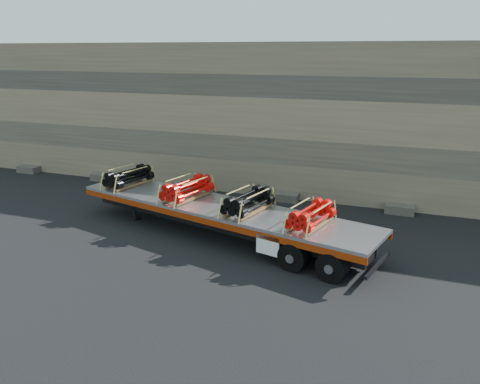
% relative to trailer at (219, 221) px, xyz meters
% --- Properties ---
extents(ground, '(120.00, 120.00, 0.00)m').
position_rel_trailer_xyz_m(ground, '(-0.78, 0.31, -0.60)').
color(ground, black).
rests_on(ground, ground).
extents(rock_wall, '(44.00, 3.00, 7.00)m').
position_rel_trailer_xyz_m(rock_wall, '(-0.78, 6.81, 2.90)').
color(rock_wall, '#7A6B54').
rests_on(rock_wall, ground).
extents(trailer, '(12.25, 5.13, 1.20)m').
position_rel_trailer_xyz_m(trailer, '(0.00, 0.00, 0.00)').
color(trailer, '#A8AAB0').
rests_on(trailer, ground).
extents(bundle_front, '(1.44, 2.17, 0.71)m').
position_rel_trailer_xyz_m(bundle_front, '(-4.55, 1.12, 0.96)').
color(bundle_front, black).
rests_on(bundle_front, trailer).
extents(bundle_midfront, '(1.50, 2.26, 0.74)m').
position_rel_trailer_xyz_m(bundle_midfront, '(-1.45, 0.36, 0.97)').
color(bundle_midfront, red).
rests_on(bundle_midfront, trailer).
extents(bundle_midrear, '(1.46, 2.20, 0.71)m').
position_rel_trailer_xyz_m(bundle_midrear, '(1.24, -0.31, 0.96)').
color(bundle_midrear, black).
rests_on(bundle_midrear, trailer).
extents(bundle_rear, '(1.38, 2.08, 0.67)m').
position_rel_trailer_xyz_m(bundle_rear, '(3.60, -0.88, 0.94)').
color(bundle_rear, red).
rests_on(bundle_rear, trailer).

